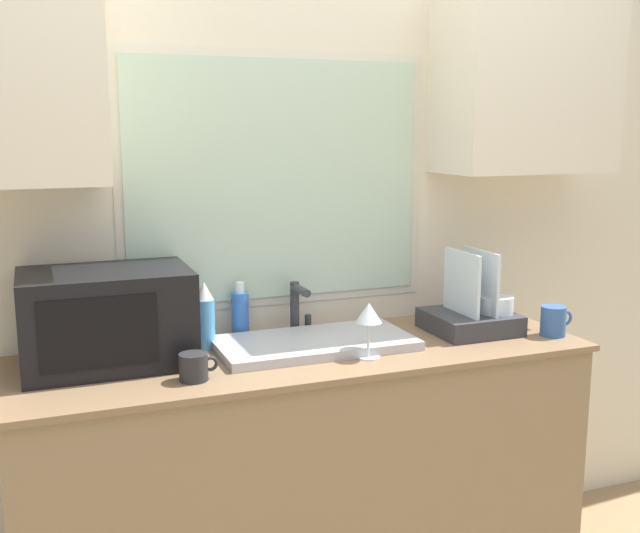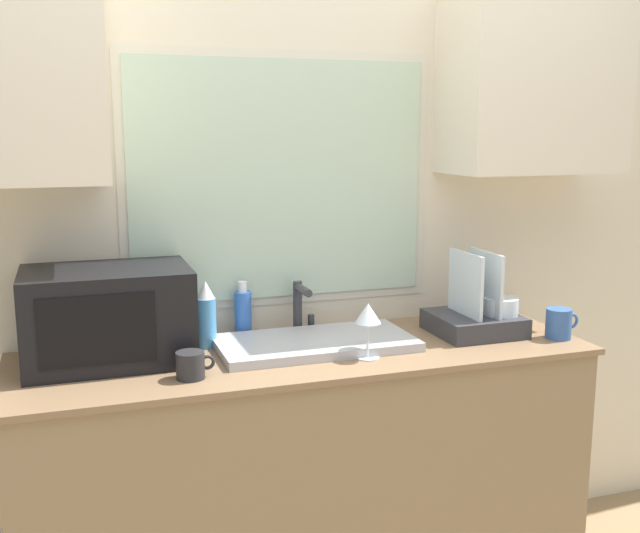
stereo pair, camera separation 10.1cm
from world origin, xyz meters
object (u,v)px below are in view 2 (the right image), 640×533
object	(u,v)px
microwave	(108,316)
soap_bottle	(243,312)
spray_bottle	(206,315)
dish_rack	(477,315)
mug_near_sink	(191,365)
wine_glass	(368,316)
faucet	(301,304)

from	to	relation	value
microwave	soap_bottle	distance (m)	0.48
spray_bottle	soap_bottle	world-z (taller)	spray_bottle
microwave	dish_rack	size ratio (longest dim) A/B	1.72
mug_near_sink	wine_glass	bearing A→B (deg)	1.62
faucet	microwave	size ratio (longest dim) A/B	0.37
dish_rack	wine_glass	xyz separation A→B (m)	(-0.47, -0.14, 0.07)
dish_rack	wine_glass	bearing A→B (deg)	-163.16
microwave	faucet	bearing A→B (deg)	9.84
soap_bottle	dish_rack	bearing A→B (deg)	-16.25
faucet	dish_rack	size ratio (longest dim) A/B	0.63
microwave	soap_bottle	size ratio (longest dim) A/B	2.58
spray_bottle	wine_glass	bearing A→B (deg)	-31.91
mug_near_sink	spray_bottle	bearing A→B (deg)	71.52
microwave	mug_near_sink	xyz separation A→B (m)	(0.21, -0.24, -0.11)
faucet	mug_near_sink	world-z (taller)	faucet
soap_bottle	mug_near_sink	distance (m)	0.46
soap_bottle	wine_glass	distance (m)	0.49
mug_near_sink	wine_glass	xyz separation A→B (m)	(0.56, 0.02, 0.10)
soap_bottle	wine_glass	world-z (taller)	soap_bottle
dish_rack	wine_glass	size ratio (longest dim) A/B	1.64
spray_bottle	wine_glass	size ratio (longest dim) A/B	1.25
faucet	mug_near_sink	xyz separation A→B (m)	(-0.44, -0.35, -0.07)
microwave	wine_glass	bearing A→B (deg)	-16.35
microwave	dish_rack	xyz separation A→B (m)	(1.24, -0.08, -0.08)
dish_rack	spray_bottle	bearing A→B (deg)	171.40
spray_bottle	soap_bottle	bearing A→B (deg)	31.83
microwave	soap_bottle	xyz separation A→B (m)	(0.46, 0.15, -0.06)
spray_bottle	wine_glass	xyz separation A→B (m)	(0.46, -0.28, 0.03)
faucet	wine_glass	size ratio (longest dim) A/B	1.04
microwave	spray_bottle	bearing A→B (deg)	10.56
mug_near_sink	wine_glass	world-z (taller)	wine_glass
soap_bottle	wine_glass	bearing A→B (deg)	-49.96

